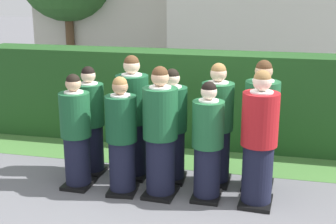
{
  "coord_description": "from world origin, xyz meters",
  "views": [
    {
      "loc": [
        1.31,
        -5.36,
        2.65
      ],
      "look_at": [
        0.0,
        0.26,
        1.05
      ],
      "focal_mm": 49.39,
      "sensor_mm": 36.0,
      "label": 1
    }
  ],
  "objects_px": {
    "student_front_row_0": "(76,134)",
    "student_front_row_3": "(208,145)",
    "student_rear_row_1": "(133,120)",
    "student_front_row_2": "(160,136)",
    "student_rear_row_3": "(217,127)",
    "student_rear_row_2": "(172,129)",
    "student_rear_row_0": "(90,123)",
    "student_in_red_blazer": "(259,142)",
    "student_rear_row_4": "(261,129)",
    "student_front_row_1": "(122,139)"
  },
  "relations": [
    {
      "from": "student_front_row_2",
      "to": "student_rear_row_3",
      "type": "bearing_deg",
      "value": 40.32
    },
    {
      "from": "student_front_row_1",
      "to": "student_rear_row_2",
      "type": "height_order",
      "value": "student_rear_row_2"
    },
    {
      "from": "student_front_row_1",
      "to": "student_rear_row_2",
      "type": "distance_m",
      "value": 0.76
    },
    {
      "from": "student_front_row_3",
      "to": "student_rear_row_4",
      "type": "relative_size",
      "value": 0.88
    },
    {
      "from": "student_in_red_blazer",
      "to": "student_rear_row_2",
      "type": "distance_m",
      "value": 1.28
    },
    {
      "from": "student_front_row_1",
      "to": "student_rear_row_4",
      "type": "relative_size",
      "value": 0.9
    },
    {
      "from": "student_front_row_0",
      "to": "student_in_red_blazer",
      "type": "distance_m",
      "value": 2.37
    },
    {
      "from": "student_front_row_1",
      "to": "student_front_row_2",
      "type": "bearing_deg",
      "value": 3.99
    },
    {
      "from": "student_rear_row_2",
      "to": "student_rear_row_4",
      "type": "distance_m",
      "value": 1.19
    },
    {
      "from": "student_rear_row_1",
      "to": "student_front_row_3",
      "type": "bearing_deg",
      "value": -23.34
    },
    {
      "from": "student_rear_row_1",
      "to": "student_rear_row_2",
      "type": "distance_m",
      "value": 0.57
    },
    {
      "from": "student_rear_row_0",
      "to": "student_rear_row_3",
      "type": "bearing_deg",
      "value": 1.67
    },
    {
      "from": "student_front_row_0",
      "to": "student_rear_row_2",
      "type": "relative_size",
      "value": 0.98
    },
    {
      "from": "student_front_row_2",
      "to": "student_rear_row_3",
      "type": "distance_m",
      "value": 0.85
    },
    {
      "from": "student_front_row_0",
      "to": "student_front_row_1",
      "type": "relative_size",
      "value": 1.0
    },
    {
      "from": "student_front_row_3",
      "to": "student_rear_row_0",
      "type": "relative_size",
      "value": 0.98
    },
    {
      "from": "student_rear_row_1",
      "to": "student_rear_row_3",
      "type": "distance_m",
      "value": 1.17
    },
    {
      "from": "student_front_row_0",
      "to": "student_rear_row_3",
      "type": "bearing_deg",
      "value": 16.87
    },
    {
      "from": "student_front_row_2",
      "to": "student_rear_row_0",
      "type": "xyz_separation_m",
      "value": [
        -1.15,
        0.5,
        -0.07
      ]
    },
    {
      "from": "student_front_row_1",
      "to": "student_rear_row_4",
      "type": "bearing_deg",
      "value": 18.05
    },
    {
      "from": "student_front_row_2",
      "to": "student_rear_row_2",
      "type": "bearing_deg",
      "value": 85.5
    },
    {
      "from": "student_front_row_2",
      "to": "student_rear_row_2",
      "type": "relative_size",
      "value": 1.07
    },
    {
      "from": "student_rear_row_0",
      "to": "student_rear_row_4",
      "type": "distance_m",
      "value": 2.37
    },
    {
      "from": "student_rear_row_2",
      "to": "student_rear_row_0",
      "type": "bearing_deg",
      "value": -179.98
    },
    {
      "from": "student_front_row_0",
      "to": "student_front_row_2",
      "type": "bearing_deg",
      "value": -0.16
    },
    {
      "from": "student_front_row_2",
      "to": "student_front_row_3",
      "type": "height_order",
      "value": "student_front_row_2"
    },
    {
      "from": "student_rear_row_4",
      "to": "student_rear_row_3",
      "type": "bearing_deg",
      "value": 177.96
    },
    {
      "from": "student_rear_row_2",
      "to": "student_rear_row_4",
      "type": "xyz_separation_m",
      "value": [
        1.18,
        0.03,
        0.08
      ]
    },
    {
      "from": "student_front_row_0",
      "to": "student_rear_row_4",
      "type": "distance_m",
      "value": 2.43
    },
    {
      "from": "student_front_row_0",
      "to": "student_front_row_1",
      "type": "xyz_separation_m",
      "value": [
        0.65,
        -0.04,
        0.0
      ]
    },
    {
      "from": "student_front_row_2",
      "to": "student_rear_row_3",
      "type": "relative_size",
      "value": 1.02
    },
    {
      "from": "student_in_red_blazer",
      "to": "student_front_row_1",
      "type": "bearing_deg",
      "value": -178.44
    },
    {
      "from": "student_front_row_0",
      "to": "student_in_red_blazer",
      "type": "relative_size",
      "value": 0.91
    },
    {
      "from": "student_front_row_1",
      "to": "student_in_red_blazer",
      "type": "relative_size",
      "value": 0.91
    },
    {
      "from": "student_front_row_0",
      "to": "student_in_red_blazer",
      "type": "bearing_deg",
      "value": 0.21
    },
    {
      "from": "student_in_red_blazer",
      "to": "student_rear_row_2",
      "type": "relative_size",
      "value": 1.07
    },
    {
      "from": "student_front_row_2",
      "to": "student_in_red_blazer",
      "type": "xyz_separation_m",
      "value": [
        1.22,
        0.01,
        0.0
      ]
    },
    {
      "from": "student_in_red_blazer",
      "to": "student_rear_row_1",
      "type": "height_order",
      "value": "student_rear_row_1"
    },
    {
      "from": "student_front_row_0",
      "to": "student_front_row_2",
      "type": "height_order",
      "value": "student_front_row_2"
    },
    {
      "from": "student_front_row_2",
      "to": "student_rear_row_3",
      "type": "height_order",
      "value": "student_front_row_2"
    },
    {
      "from": "student_front_row_0",
      "to": "student_rear_row_2",
      "type": "xyz_separation_m",
      "value": [
        1.19,
        0.49,
        0.01
      ]
    },
    {
      "from": "student_front_row_3",
      "to": "student_rear_row_1",
      "type": "distance_m",
      "value": 1.23
    },
    {
      "from": "student_rear_row_4",
      "to": "student_in_red_blazer",
      "type": "bearing_deg",
      "value": -89.91
    },
    {
      "from": "student_front_row_3",
      "to": "student_rear_row_0",
      "type": "xyz_separation_m",
      "value": [
        -1.75,
        0.47,
        0.02
      ]
    },
    {
      "from": "student_front_row_0",
      "to": "student_front_row_3",
      "type": "height_order",
      "value": "student_front_row_0"
    },
    {
      "from": "student_front_row_3",
      "to": "student_rear_row_1",
      "type": "bearing_deg",
      "value": 156.66
    },
    {
      "from": "student_front_row_3",
      "to": "student_rear_row_2",
      "type": "height_order",
      "value": "student_rear_row_2"
    },
    {
      "from": "student_front_row_3",
      "to": "student_rear_row_3",
      "type": "relative_size",
      "value": 0.92
    },
    {
      "from": "student_rear_row_1",
      "to": "student_front_row_2",
      "type": "bearing_deg",
      "value": -44.39
    },
    {
      "from": "student_rear_row_4",
      "to": "student_rear_row_1",
      "type": "bearing_deg",
      "value": -179.58
    }
  ]
}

